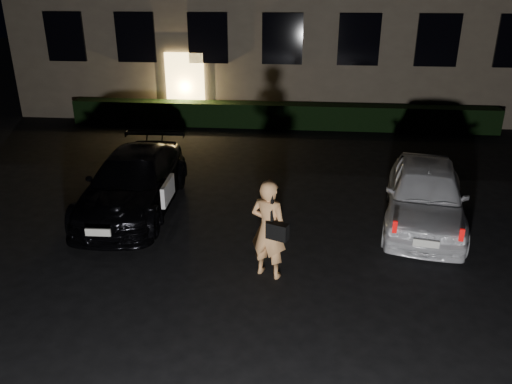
# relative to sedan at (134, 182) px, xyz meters

# --- Properties ---
(ground) EXTENTS (80.00, 80.00, 0.00)m
(ground) POSITION_rel_sedan_xyz_m (2.89, -3.15, -0.64)
(ground) COLOR black
(ground) RESTS_ON ground
(hedge) EXTENTS (15.00, 0.70, 0.85)m
(hedge) POSITION_rel_sedan_xyz_m (2.89, 7.35, -0.22)
(hedge) COLOR black
(hedge) RESTS_ON ground
(sedan) EXTENTS (2.04, 4.57, 1.29)m
(sedan) POSITION_rel_sedan_xyz_m (0.00, 0.00, 0.00)
(sedan) COLOR black
(sedan) RESTS_ON ground
(hatch) EXTENTS (2.29, 4.17, 1.34)m
(hatch) POSITION_rel_sedan_xyz_m (6.34, -0.13, 0.03)
(hatch) COLOR white
(hatch) RESTS_ON ground
(man) EXTENTS (0.77, 0.66, 1.79)m
(man) POSITION_rel_sedan_xyz_m (3.22, -2.51, 0.26)
(man) COLOR #E6A161
(man) RESTS_ON ground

